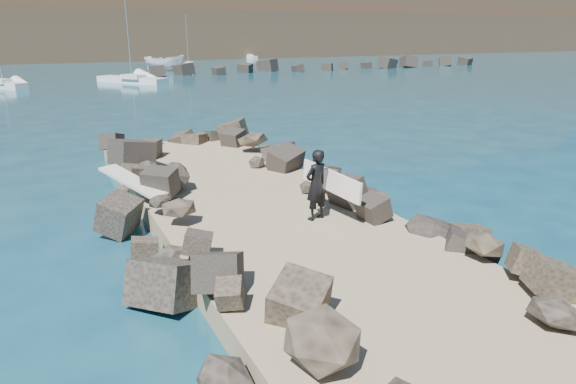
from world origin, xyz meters
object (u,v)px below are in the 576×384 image
(sailboat_a, at_px, (3,85))
(surfer_with_board, at_px, (318,184))
(surfboard_resting, at_px, (133,185))
(boat_imported, at_px, (164,63))

(sailboat_a, bearing_deg, surfer_with_board, -79.46)
(surfboard_resting, relative_size, sailboat_a, 0.31)
(surfer_with_board, height_order, sailboat_a, sailboat_a)
(surfboard_resting, height_order, surfer_with_board, surfer_with_board)
(surfer_with_board, distance_m, sailboat_a, 48.52)
(boat_imported, bearing_deg, surfer_with_board, -158.00)
(surfboard_resting, distance_m, sailboat_a, 44.08)
(boat_imported, relative_size, sailboat_a, 0.76)
(surfer_with_board, xyz_separation_m, sailboat_a, (-8.87, 47.68, -1.20))
(surfboard_resting, relative_size, surfer_with_board, 1.05)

